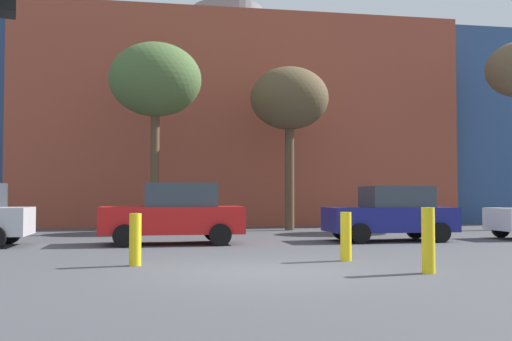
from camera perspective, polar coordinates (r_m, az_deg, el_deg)
name	(u,v)px	position (r m, az deg, el deg)	size (l,w,h in m)	color
ground_plane	(264,272)	(11.23, 0.73, -9.66)	(200.00, 200.00, 0.00)	#47474C
building_backdrop	(227,131)	(33.78, -2.78, 3.78)	(39.21, 13.24, 12.06)	#9E4733
parked_car_2	(174,214)	(17.64, -7.84, -4.11)	(4.11, 2.02, 1.78)	red
parked_car_3	(391,214)	(19.11, 12.81, -4.06)	(3.94, 1.94, 1.71)	navy
bare_tree_1	(155,81)	(23.20, -9.61, 8.44)	(3.49, 3.49, 7.22)	brown
bare_tree_2	(289,100)	(24.82, 3.21, 6.74)	(3.24, 3.24, 6.73)	brown
bollard_yellow_0	(346,236)	(13.17, 8.60, -6.25)	(0.24, 0.24, 1.06)	yellow
bollard_yellow_1	(428,240)	(11.38, 16.16, -6.43)	(0.24, 0.24, 1.20)	yellow
bollard_yellow_2	(135,239)	(12.35, -11.48, -6.49)	(0.24, 0.24, 1.06)	yellow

